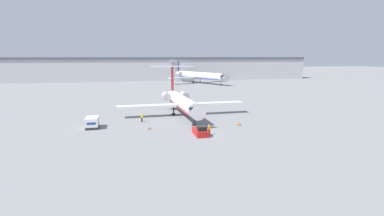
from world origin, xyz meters
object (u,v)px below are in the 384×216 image
airplane_main (182,101)px  pushback_tug (201,131)px  traffic_cone_left (149,127)px  worker_by_wing (142,117)px  airplane_parked_far_left (198,75)px  worker_near_tug (209,130)px  luggage_cart (92,123)px  traffic_cone_right (239,123)px

airplane_main → pushback_tug: bearing=-90.6°
traffic_cone_left → worker_by_wing: bearing=98.8°
pushback_tug → traffic_cone_left: bearing=142.8°
airplane_parked_far_left → worker_near_tug: bearing=-102.8°
luggage_cart → traffic_cone_left: luggage_cart is taller
airplane_main → traffic_cone_right: airplane_main is taller
luggage_cart → traffic_cone_right: size_ratio=5.01×
worker_near_tug → traffic_cone_right: 9.61m
worker_by_wing → airplane_parked_far_left: (32.06, 83.39, 2.80)m
airplane_main → luggage_cart: bearing=-155.1°
worker_near_tug → worker_by_wing: size_ratio=1.00×
airplane_main → luggage_cart: airplane_main is taller
worker_near_tug → traffic_cone_left: size_ratio=2.53×
luggage_cart → traffic_cone_left: size_ratio=5.20×
traffic_cone_left → airplane_parked_far_left: airplane_parked_far_left is taller
airplane_main → pushback_tug: 17.76m
airplane_parked_far_left → worker_by_wing: bearing=-111.0°
pushback_tug → luggage_cart: size_ratio=1.16×
worker_by_wing → traffic_cone_right: worker_by_wing is taller
pushback_tug → traffic_cone_right: pushback_tug is taller
pushback_tug → luggage_cart: 20.15m
traffic_cone_left → airplane_main: bearing=55.0°
traffic_cone_right → worker_by_wing: bearing=159.2°
pushback_tug → worker_near_tug: bearing=-9.9°
airplane_main → luggage_cart: 20.13m
worker_by_wing → pushback_tug: bearing=-54.4°
airplane_main → traffic_cone_right: bearing=-53.6°
airplane_main → worker_by_wing: bearing=-150.3°
luggage_cart → traffic_cone_right: bearing=-7.5°
worker_near_tug → traffic_cone_left: (-9.31, 6.25, -0.59)m
luggage_cart → airplane_parked_far_left: 95.95m
worker_near_tug → luggage_cart: bearing=154.1°
airplane_main → luggage_cart: (-18.15, -8.44, -2.14)m
airplane_main → traffic_cone_left: size_ratio=40.76×
luggage_cart → worker_near_tug: luggage_cart is taller
traffic_cone_left → traffic_cone_right: bearing=-1.4°
pushback_tug → traffic_cone_left: 9.93m
luggage_cart → airplane_parked_far_left: size_ratio=0.09×
worker_near_tug → airplane_parked_far_left: airplane_parked_far_left is taller
airplane_main → airplane_parked_far_left: (22.97, 78.21, 0.59)m
airplane_main → pushback_tug: (-0.20, -17.58, -2.50)m
pushback_tug → traffic_cone_left: size_ratio=6.02×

